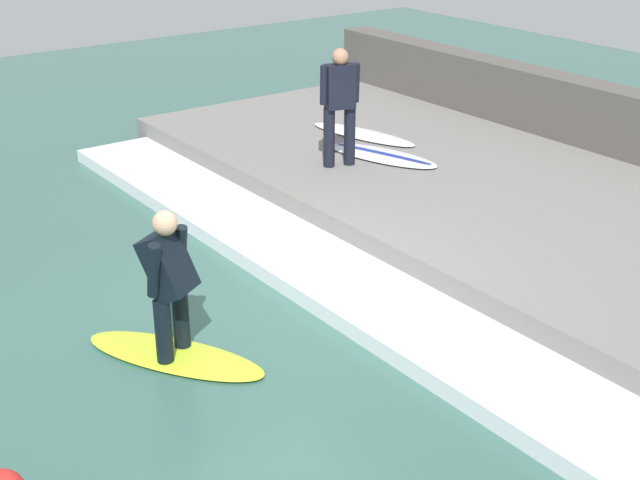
# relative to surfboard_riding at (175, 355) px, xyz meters

# --- Properties ---
(ground_plane) EXTENTS (28.00, 28.00, 0.00)m
(ground_plane) POSITION_rel_surfboard_riding_xyz_m (1.17, 0.11, -0.03)
(ground_plane) COLOR #386056
(concrete_ledge) EXTENTS (4.40, 12.33, 0.41)m
(concrete_ledge) POSITION_rel_surfboard_riding_xyz_m (4.86, 0.11, 0.17)
(concrete_ledge) COLOR slate
(concrete_ledge) RESTS_ON ground_plane
(wave_foam_crest) EXTENTS (1.14, 11.71, 0.17)m
(wave_foam_crest) POSITION_rel_surfboard_riding_xyz_m (2.09, 0.11, 0.06)
(wave_foam_crest) COLOR silver
(wave_foam_crest) RESTS_ON ground_plane
(surfboard_riding) EXTENTS (1.42, 1.87, 0.06)m
(surfboard_riding) POSITION_rel_surfboard_riding_xyz_m (0.00, 0.00, 0.00)
(surfboard_riding) COLOR #BFE02D
(surfboard_riding) RESTS_ON ground_plane
(surfer_riding) EXTENTS (0.54, 0.57, 1.40)m
(surfer_riding) POSITION_rel_surfboard_riding_xyz_m (0.00, -0.00, 0.80)
(surfer_riding) COLOR black
(surfer_riding) RESTS_ON surfboard_riding
(surfer_waiting_near) EXTENTS (0.52, 0.35, 1.57)m
(surfer_waiting_near) POSITION_rel_surfboard_riding_xyz_m (3.85, 2.54, 1.26)
(surfer_waiting_near) COLOR black
(surfer_waiting_near) RESTS_ON concrete_ledge
(surfboard_waiting_near) EXTENTS (1.06, 1.82, 0.07)m
(surfboard_waiting_near) POSITION_rel_surfboard_riding_xyz_m (4.53, 2.45, 0.41)
(surfboard_waiting_near) COLOR silver
(surfboard_waiting_near) RESTS_ON concrete_ledge
(surfboard_spare) EXTENTS (0.89, 1.90, 0.06)m
(surfboard_spare) POSITION_rel_surfboard_riding_xyz_m (4.95, 3.39, 0.41)
(surfboard_spare) COLOR white
(surfboard_spare) RESTS_ON concrete_ledge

